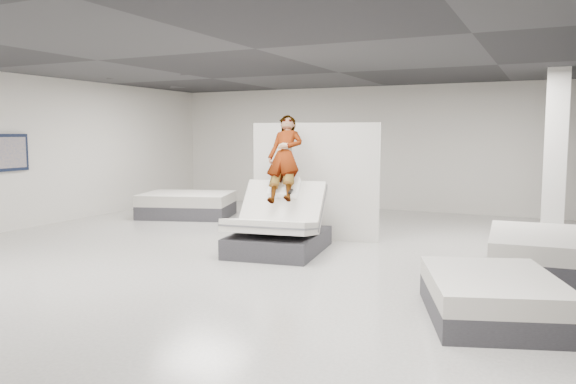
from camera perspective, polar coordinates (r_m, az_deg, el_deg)
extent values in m
plane|color=beige|center=(8.52, -3.21, -7.52)|extent=(14.00, 14.00, 0.00)
plane|color=black|center=(8.37, -3.34, 14.31)|extent=(14.00, 14.00, 0.00)
cube|color=beige|center=(14.82, 9.81, 4.41)|extent=(12.00, 0.04, 3.20)
cube|color=#38383D|center=(9.49, -0.92, -5.09)|extent=(1.64, 2.04, 0.33)
cube|color=silver|center=(9.61, -0.50, -1.43)|extent=(1.49, 0.94, 0.84)
cube|color=slate|center=(9.61, -0.50, -1.43)|extent=(1.49, 0.83, 0.74)
cube|color=silver|center=(9.02, -1.81, -3.56)|extent=(1.51, 1.13, 0.33)
cube|color=slate|center=(9.02, -1.81, -3.56)|extent=(1.53, 1.13, 0.16)
cube|color=white|center=(9.62, -0.41, 0.50)|extent=(0.55, 0.41, 0.37)
imported|color=slate|center=(9.63, -0.37, 1.46)|extent=(0.82, 1.70, 1.18)
cube|color=black|center=(9.25, 0.27, 0.06)|extent=(0.07, 0.15, 0.08)
cube|color=silver|center=(10.48, 2.76, 1.07)|extent=(2.39, 0.46, 2.18)
cube|color=#38383D|center=(8.87, 24.81, -6.50)|extent=(1.67, 2.16, 0.31)
cube|color=silver|center=(8.82, 24.89, -4.69)|extent=(1.67, 2.16, 0.26)
cube|color=#38383D|center=(6.53, 19.98, -10.91)|extent=(1.80, 2.07, 0.26)
cube|color=silver|center=(6.46, 20.06, -8.88)|extent=(1.80, 2.07, 0.22)
cube|color=#38383D|center=(13.64, -10.19, -1.82)|extent=(2.44, 2.11, 0.31)
cube|color=silver|center=(13.60, -10.21, -0.64)|extent=(2.44, 2.11, 0.26)
cube|color=silver|center=(11.78, 25.52, 3.52)|extent=(0.40, 0.40, 3.20)
cube|color=black|center=(12.59, -26.62, 3.60)|extent=(0.05, 0.95, 0.75)
cube|color=tan|center=(12.57, -26.54, 3.60)|extent=(0.02, 0.82, 0.62)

